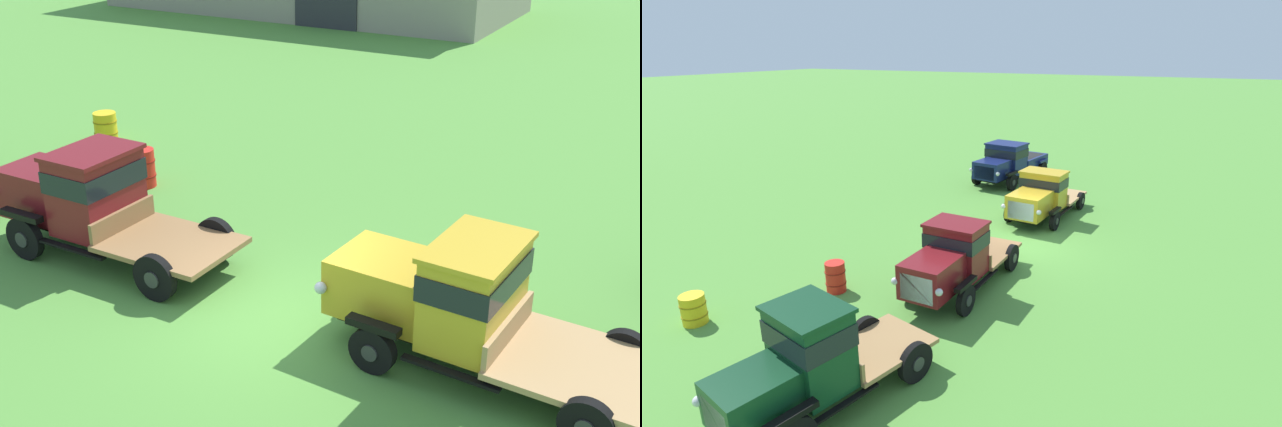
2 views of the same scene
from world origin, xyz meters
The scene contains 5 objects.
ground_plane centered at (0.00, 0.00, 0.00)m, with size 240.00×240.00×0.00m, color #518E38.
vintage_truck_second_in_line centered at (-4.57, 0.51, 1.14)m, with size 5.27×2.11×2.17m.
vintage_truck_midrow_center centered at (3.02, 0.32, 1.06)m, with size 5.38×2.50×2.06m.
oil_drum_beside_row centered at (-5.99, 3.71, 0.46)m, with size 0.61×0.61×0.92m.
oil_drum_near_fence centered at (-9.10, 5.85, 0.41)m, with size 0.66×0.66×0.81m.
Camera 1 is at (6.24, -10.00, 7.19)m, focal length 45.00 mm.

